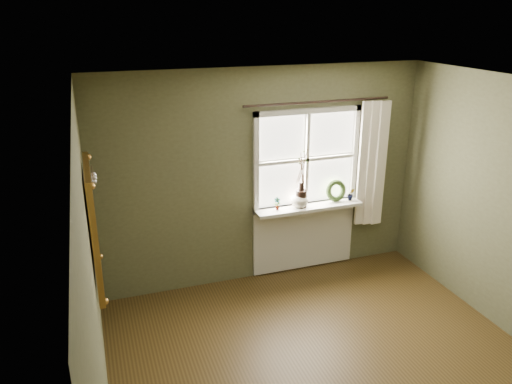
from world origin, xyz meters
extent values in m
plane|color=silver|center=(0.00, 0.00, 2.60)|extent=(4.50, 4.50, 0.00)
cube|color=brown|center=(0.00, 2.30, 1.30)|extent=(4.00, 0.10, 2.60)
cube|color=brown|center=(-2.05, 0.00, 1.30)|extent=(0.10, 4.50, 2.60)
cube|color=silver|center=(0.55, 2.22, 0.89)|extent=(1.36, 0.06, 0.06)
cube|color=silver|center=(0.55, 2.22, 2.07)|extent=(1.36, 0.06, 0.06)
cube|color=silver|center=(-0.10, 2.22, 1.48)|extent=(0.06, 0.06, 1.24)
cube|color=silver|center=(1.20, 2.22, 1.48)|extent=(0.06, 0.06, 1.24)
cube|color=silver|center=(0.55, 2.22, 1.48)|extent=(1.24, 0.05, 0.04)
cube|color=silver|center=(0.55, 2.22, 1.48)|extent=(0.04, 0.05, 1.12)
cube|color=white|center=(0.23, 2.25, 1.77)|extent=(0.59, 0.01, 0.53)
cube|color=white|center=(0.88, 2.25, 1.77)|extent=(0.59, 0.01, 0.53)
cube|color=white|center=(0.23, 2.25, 1.19)|extent=(0.59, 0.01, 0.53)
cube|color=white|center=(0.88, 2.25, 1.19)|extent=(0.59, 0.01, 0.53)
cube|color=silver|center=(0.55, 2.12, 0.90)|extent=(1.36, 0.26, 0.04)
cube|color=silver|center=(0.55, 2.23, 0.46)|extent=(1.36, 0.04, 0.88)
cylinder|color=black|center=(0.44, 2.12, 1.03)|extent=(0.17, 0.17, 0.22)
imported|color=silver|center=(0.43, 2.12, 1.03)|extent=(0.26, 0.26, 0.23)
torus|color=#2F451F|center=(0.94, 2.16, 1.03)|extent=(0.29, 0.15, 0.29)
imported|color=#2F451F|center=(0.13, 2.12, 1.00)|extent=(0.10, 0.08, 0.16)
imported|color=#2F451F|center=(1.13, 2.12, 1.00)|extent=(0.11, 0.09, 0.16)
cube|color=white|center=(1.39, 2.13, 1.37)|extent=(0.36, 0.12, 1.59)
cylinder|color=black|center=(0.65, 2.17, 2.18)|extent=(1.84, 0.03, 0.03)
cube|color=white|center=(-1.97, 1.17, 1.41)|extent=(0.02, 0.76, 0.94)
cube|color=#A47130|center=(-1.96, 1.17, 1.92)|extent=(0.05, 0.92, 0.08)
cube|color=#A47130|center=(-1.96, 1.17, 0.91)|extent=(0.05, 0.92, 0.08)
cube|color=#A47130|center=(-1.96, 0.75, 1.41)|extent=(0.05, 0.08, 0.94)
cube|color=#A47130|center=(-1.96, 1.59, 1.41)|extent=(0.05, 0.08, 0.94)
sphere|color=silver|center=(-1.91, 1.14, 1.86)|extent=(0.04, 0.04, 0.04)
sphere|color=silver|center=(-1.91, 1.17, 1.82)|extent=(0.04, 0.04, 0.04)
sphere|color=silver|center=(-1.91, 1.20, 1.87)|extent=(0.04, 0.04, 0.04)
camera|label=1|loc=(-1.92, -3.04, 3.19)|focal=35.00mm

